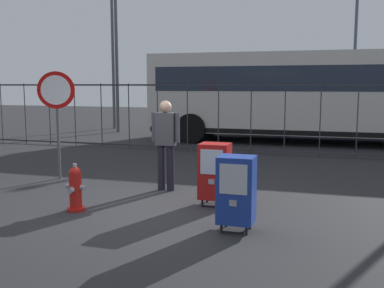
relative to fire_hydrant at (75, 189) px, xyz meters
The scene contains 13 objects.
ground_plane 1.23m from the fire_hydrant, 23.05° to the left, with size 60.00×60.00×0.00m, color #262628.
fire_hydrant is the anchor object (origin of this frame).
newspaper_box_primary 2.22m from the fire_hydrant, 25.75° to the left, with size 0.48×0.42×1.02m.
newspaper_box_secondary 2.62m from the fire_hydrant, ahead, with size 0.48×0.42×1.02m.
stop_sign 2.90m from the fire_hydrant, 129.04° to the left, with size 0.71×0.31×2.23m.
pedestrian 2.01m from the fire_hydrant, 63.56° to the left, with size 0.55×0.22×1.67m.
traffic_cone 3.35m from the fire_hydrant, 50.64° to the left, with size 0.36×0.36×0.53m.
fence_barrier 6.81m from the fire_hydrant, 80.79° to the left, with size 18.03×0.04×2.00m.
bus_near 10.21m from the fire_hydrant, 73.34° to the left, with size 10.53×2.89×3.00m.
bus_far 14.34m from the fire_hydrant, 71.45° to the left, with size 10.71×3.69×3.00m.
street_light_near_left 14.27m from the fire_hydrant, 114.49° to the left, with size 0.32×0.32×8.47m.
street_light_near_right 12.68m from the fire_hydrant, 113.45° to the left, with size 0.32×0.32×7.76m.
street_light_far_right 17.73m from the fire_hydrant, 74.48° to the left, with size 0.32×0.32×7.64m.
Camera 1 is at (2.72, -6.51, 1.96)m, focal length 42.43 mm.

